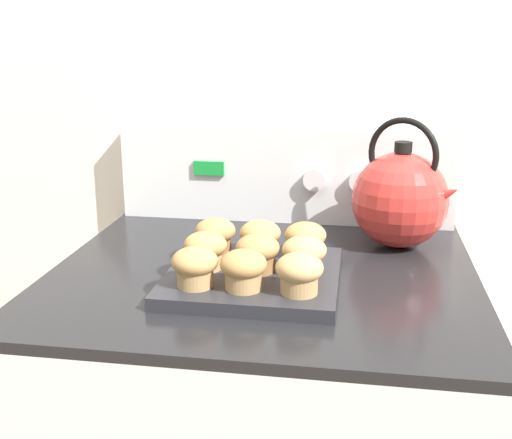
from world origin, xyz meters
TOP-DOWN VIEW (x-y plane):
  - wall_back at (0.00, 0.72)m, footprint 8.00×0.05m
  - control_panel at (0.00, 0.67)m, footprint 0.73×0.07m
  - muffin_pan at (-0.01, 0.28)m, footprint 0.28×0.28m
  - muffin_r0_c0 at (-0.09, 0.20)m, footprint 0.07×0.07m
  - muffin_r0_c1 at (-0.01, 0.20)m, footprint 0.07×0.07m
  - muffin_r0_c2 at (0.08, 0.20)m, footprint 0.07×0.07m
  - muffin_r1_c0 at (-0.09, 0.28)m, footprint 0.07×0.07m
  - muffin_r1_c1 at (-0.00, 0.28)m, footprint 0.07×0.07m
  - muffin_r1_c2 at (0.08, 0.29)m, footprint 0.07×0.07m
  - muffin_r2_c0 at (-0.09, 0.37)m, footprint 0.07×0.07m
  - muffin_r2_c1 at (-0.01, 0.37)m, footprint 0.07×0.07m
  - muffin_r2_c2 at (0.07, 0.37)m, footprint 0.07×0.07m
  - tea_kettle at (0.24, 0.52)m, footprint 0.21×0.19m

SIDE VIEW (x-z plane):
  - muffin_pan at x=-0.01m, z-range 0.90..0.92m
  - muffin_r0_c0 at x=-0.09m, z-range 0.92..0.98m
  - muffin_r0_c1 at x=-0.01m, z-range 0.92..0.98m
  - muffin_r0_c2 at x=0.08m, z-range 0.92..0.98m
  - muffin_r1_c0 at x=-0.09m, z-range 0.92..0.98m
  - muffin_r1_c1 at x=0.00m, z-range 0.92..0.98m
  - muffin_r1_c2 at x=0.08m, z-range 0.92..0.98m
  - muffin_r2_c0 at x=-0.09m, z-range 0.92..0.98m
  - muffin_r2_c1 at x=-0.01m, z-range 0.92..0.98m
  - muffin_r2_c2 at x=0.07m, z-range 0.92..0.98m
  - tea_kettle at x=0.24m, z-range 0.87..1.12m
  - control_panel at x=0.00m, z-range 0.90..1.10m
  - wall_back at x=0.00m, z-range 0.00..2.40m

